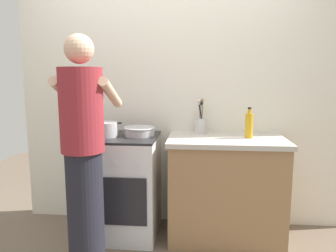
# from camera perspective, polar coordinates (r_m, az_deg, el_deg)

# --- Properties ---
(ground) EXTENTS (6.00, 6.00, 0.00)m
(ground) POSITION_cam_1_polar(r_m,az_deg,el_deg) (2.94, -1.26, -20.00)
(ground) COLOR #6B5B4C
(back_wall) EXTENTS (3.20, 0.10, 2.50)m
(back_wall) POSITION_cam_1_polar(r_m,az_deg,el_deg) (3.06, 3.47, 5.68)
(back_wall) COLOR silver
(back_wall) RESTS_ON ground
(countertop) EXTENTS (1.00, 0.60, 0.90)m
(countertop) POSITION_cam_1_polar(r_m,az_deg,el_deg) (2.89, 10.17, -10.86)
(countertop) COLOR #99724C
(countertop) RESTS_ON ground
(stove_range) EXTENTS (0.60, 0.62, 0.90)m
(stove_range) POSITION_cam_1_polar(r_m,az_deg,el_deg) (2.95, -7.85, -10.43)
(stove_range) COLOR silver
(stove_range) RESTS_ON ground
(pot) EXTENTS (0.28, 0.21, 0.13)m
(pot) POSITION_cam_1_polar(r_m,az_deg,el_deg) (2.82, -11.00, -0.60)
(pot) COLOR #B2B2B7
(pot) RESTS_ON stove_range
(mixing_bowl) EXTENTS (0.28, 0.28, 0.08)m
(mixing_bowl) POSITION_cam_1_polar(r_m,az_deg,el_deg) (2.83, -5.13, -0.87)
(mixing_bowl) COLOR #B7B7BC
(mixing_bowl) RESTS_ON stove_range
(utensil_crock) EXTENTS (0.10, 0.10, 0.32)m
(utensil_crock) POSITION_cam_1_polar(r_m,az_deg,el_deg) (2.94, 5.79, 0.63)
(utensil_crock) COLOR silver
(utensil_crock) RESTS_ON countertop
(oil_bottle) EXTENTS (0.07, 0.07, 0.26)m
(oil_bottle) POSITION_cam_1_polar(r_m,az_deg,el_deg) (2.79, 14.23, 0.19)
(oil_bottle) COLOR gold
(oil_bottle) RESTS_ON countertop
(person) EXTENTS (0.41, 0.50, 1.70)m
(person) POSITION_cam_1_polar(r_m,az_deg,el_deg) (2.33, -14.79, -5.33)
(person) COLOR black
(person) RESTS_ON ground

